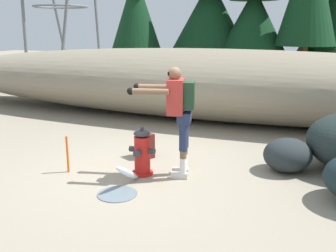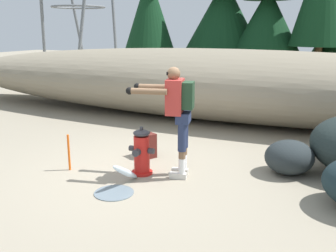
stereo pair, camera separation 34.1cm
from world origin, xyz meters
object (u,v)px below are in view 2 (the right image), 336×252
at_px(utility_worker, 176,108).
at_px(survey_stake, 69,152).
at_px(fire_hydrant, 142,153).
at_px(spare_backpack, 147,145).
at_px(boulder_small, 289,157).

bearing_deg(utility_worker, survey_stake, 1.98).
relative_size(utility_worker, survey_stake, 2.85).
bearing_deg(fire_hydrant, utility_worker, 14.12).
bearing_deg(fire_hydrant, spare_backpack, 111.37).
distance_m(spare_backpack, survey_stake, 1.42).
height_order(spare_backpack, boulder_small, boulder_small).
relative_size(fire_hydrant, utility_worker, 0.45).
height_order(boulder_small, survey_stake, survey_stake).
height_order(utility_worker, spare_backpack, utility_worker).
distance_m(fire_hydrant, boulder_small, 2.35).
height_order(fire_hydrant, spare_backpack, fire_hydrant).
bearing_deg(utility_worker, boulder_small, -165.58).
height_order(utility_worker, boulder_small, utility_worker).
bearing_deg(utility_worker, spare_backpack, -51.53).
xyz_separation_m(fire_hydrant, utility_worker, (0.54, 0.13, 0.74)).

